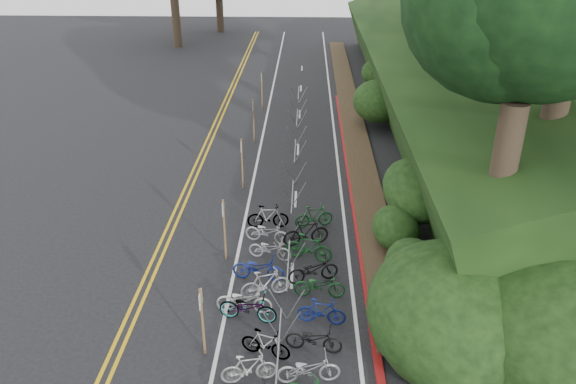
% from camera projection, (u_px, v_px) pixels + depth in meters
% --- Properties ---
extents(ground, '(120.00, 120.00, 0.00)m').
position_uv_depth(ground, '(184.00, 351.00, 16.61)').
color(ground, black).
rests_on(ground, ground).
extents(road_markings, '(7.47, 80.00, 0.01)m').
position_uv_depth(road_markings, '(242.00, 197.00, 25.62)').
color(road_markings, gold).
rests_on(road_markings, ground).
extents(red_curb, '(0.25, 28.00, 0.10)m').
position_uv_depth(red_curb, '(350.00, 180.00, 27.15)').
color(red_curb, maroon).
rests_on(red_curb, ground).
extents(embankment, '(14.30, 48.14, 9.11)m').
position_uv_depth(embankment, '(471.00, 90.00, 32.11)').
color(embankment, black).
rests_on(embankment, ground).
extents(bike_rack_front, '(1.15, 3.32, 1.19)m').
position_uv_depth(bike_rack_front, '(279.00, 356.00, 15.19)').
color(bike_rack_front, gray).
rests_on(bike_rack_front, ground).
extents(bike_racks_rest, '(1.14, 23.00, 1.17)m').
position_uv_depth(bike_racks_rest, '(295.00, 156.00, 27.77)').
color(bike_racks_rest, gray).
rests_on(bike_racks_rest, ground).
extents(signpost_near, '(0.08, 0.40, 2.31)m').
position_uv_depth(signpost_near, '(202.00, 317.00, 15.96)').
color(signpost_near, brown).
rests_on(signpost_near, ground).
extents(signposts_rest, '(0.08, 18.40, 2.50)m').
position_uv_depth(signposts_rest, '(248.00, 137.00, 28.48)').
color(signposts_rest, brown).
rests_on(signposts_rest, ground).
extents(bike_front, '(0.72, 1.85, 0.96)m').
position_uv_depth(bike_front, '(244.00, 300.00, 18.04)').
color(bike_front, beige).
rests_on(bike_front, ground).
extents(bike_valet, '(3.30, 12.32, 1.10)m').
position_uv_depth(bike_valet, '(286.00, 296.00, 18.20)').
color(bike_valet, slate).
rests_on(bike_valet, ground).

